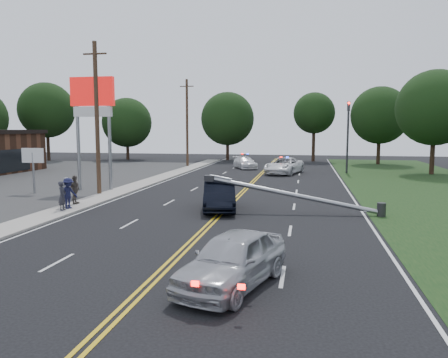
% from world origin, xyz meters
% --- Properties ---
extents(ground, '(120.00, 120.00, 0.00)m').
position_xyz_m(ground, '(0.00, 0.00, 0.00)').
color(ground, black).
rests_on(ground, ground).
extents(sidewalk, '(1.80, 70.00, 0.12)m').
position_xyz_m(sidewalk, '(-8.40, 10.00, 0.06)').
color(sidewalk, '#A09A90').
rests_on(sidewalk, ground).
extents(centerline_yellow, '(0.36, 80.00, 0.00)m').
position_xyz_m(centerline_yellow, '(0.00, 10.00, 0.01)').
color(centerline_yellow, gold).
rests_on(centerline_yellow, ground).
extents(pylon_sign, '(3.20, 0.35, 8.00)m').
position_xyz_m(pylon_sign, '(-10.50, 14.00, 6.00)').
color(pylon_sign, gray).
rests_on(pylon_sign, ground).
extents(small_sign, '(1.60, 0.14, 3.10)m').
position_xyz_m(small_sign, '(-14.00, 12.00, 2.33)').
color(small_sign, gray).
rests_on(small_sign, ground).
extents(traffic_signal, '(0.28, 0.41, 7.05)m').
position_xyz_m(traffic_signal, '(8.30, 30.00, 4.21)').
color(traffic_signal, '#2D2D30').
rests_on(traffic_signal, ground).
extents(fallen_streetlight, '(9.36, 0.44, 1.91)m').
position_xyz_m(fallen_streetlight, '(4.19, 8.00, 0.92)').
color(fallen_streetlight, '#2D2D30').
rests_on(fallen_streetlight, ground).
extents(utility_pole_mid, '(1.60, 0.28, 10.00)m').
position_xyz_m(utility_pole_mid, '(-9.20, 12.00, 5.08)').
color(utility_pole_mid, '#382619').
rests_on(utility_pole_mid, ground).
extents(utility_pole_far, '(1.60, 0.28, 10.00)m').
position_xyz_m(utility_pole_far, '(-9.20, 34.00, 5.08)').
color(utility_pole_far, '#382619').
rests_on(utility_pole_far, ground).
extents(tree_4, '(7.54, 7.54, 10.71)m').
position_xyz_m(tree_4, '(-30.90, 40.26, 6.93)').
color(tree_4, black).
rests_on(tree_4, ground).
extents(tree_5, '(7.00, 7.00, 8.78)m').
position_xyz_m(tree_5, '(-20.93, 44.29, 5.28)').
color(tree_5, black).
rests_on(tree_5, ground).
extents(tree_6, '(7.43, 7.43, 9.51)m').
position_xyz_m(tree_6, '(-6.62, 45.86, 5.79)').
color(tree_6, black).
rests_on(tree_6, ground).
extents(tree_7, '(5.53, 5.53, 9.28)m').
position_xyz_m(tree_7, '(5.25, 45.79, 6.50)').
color(tree_7, black).
rests_on(tree_7, ground).
extents(tree_8, '(7.05, 7.05, 9.59)m').
position_xyz_m(tree_8, '(13.13, 42.14, 6.05)').
color(tree_8, black).
rests_on(tree_8, ground).
extents(tree_9, '(7.24, 7.24, 10.03)m').
position_xyz_m(tree_9, '(16.34, 30.54, 6.40)').
color(tree_9, black).
rests_on(tree_9, ground).
extents(crashed_sedan, '(2.56, 4.98, 1.56)m').
position_xyz_m(crashed_sedan, '(-0.28, 8.28, 0.78)').
color(crashed_sedan, black).
rests_on(crashed_sedan, ground).
extents(waiting_sedan, '(3.09, 4.86, 1.54)m').
position_xyz_m(waiting_sedan, '(2.36, -3.03, 0.77)').
color(waiting_sedan, '#AEAFB6').
rests_on(waiting_sedan, ground).
extents(emergency_a, '(4.07, 6.27, 1.61)m').
position_xyz_m(emergency_a, '(2.19, 28.30, 0.80)').
color(emergency_a, white).
rests_on(emergency_a, ground).
extents(emergency_b, '(3.60, 4.88, 1.31)m').
position_xyz_m(emergency_b, '(-2.38, 33.29, 0.66)').
color(emergency_b, white).
rests_on(emergency_b, ground).
extents(bystander_a, '(0.45, 0.61, 1.54)m').
position_xyz_m(bystander_a, '(-8.29, 6.02, 0.89)').
color(bystander_a, '#292931').
rests_on(bystander_a, sidewalk).
extents(bystander_b, '(0.69, 0.85, 1.64)m').
position_xyz_m(bystander_b, '(-8.56, 7.00, 0.94)').
color(bystander_b, '#A0A0A5').
rests_on(bystander_b, sidewalk).
extents(bystander_c, '(0.94, 1.22, 1.66)m').
position_xyz_m(bystander_c, '(-8.24, 6.54, 0.95)').
color(bystander_c, '#17193B').
rests_on(bystander_c, sidewalk).
extents(bystander_d, '(0.42, 0.97, 1.65)m').
position_xyz_m(bystander_d, '(-8.65, 7.92, 0.94)').
color(bystander_d, '#4F463F').
rests_on(bystander_d, sidewalk).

